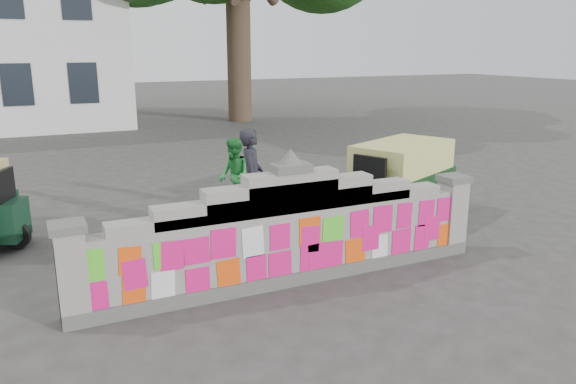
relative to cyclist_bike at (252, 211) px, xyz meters
name	(u,v)px	position (x,y,z in m)	size (l,w,h in m)	color
ground	(290,281)	(-0.23, -2.08, -0.52)	(100.00, 100.00, 0.00)	#383533
parapet_wall	(291,234)	(-0.23, -2.09, 0.23)	(6.48, 0.44, 2.01)	#4C4C49
cyclist_bike	(252,211)	(0.00, 0.00, 0.00)	(0.69, 1.99, 1.04)	black
cyclist_rider	(252,191)	(0.00, 0.00, 0.36)	(0.65, 0.42, 1.77)	black
pedestrian	(234,176)	(0.26, 1.65, 0.27)	(0.77, 0.60, 1.59)	#227F34
rickshaw_right	(400,179)	(3.23, -0.02, 0.27)	(2.84, 2.15, 1.53)	black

